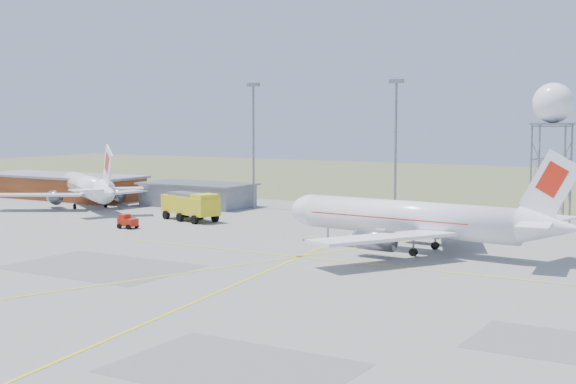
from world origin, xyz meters
The scene contains 11 objects.
ground centered at (0.00, 0.00, 0.00)m, with size 400.00×400.00×0.00m, color gray.
grass_strip centered at (0.00, 140.00, 0.01)m, with size 400.00×120.00×0.03m, color #586B3B.
building_orange centered at (-75.00, 62.00, 2.17)m, with size 33.00×12.00×4.30m.
building_grey centered at (-45.00, 64.00, 1.97)m, with size 19.00×10.00×3.90m.
mast_a centered at (-35.00, 66.00, 12.07)m, with size 2.20×0.50×20.50m.
mast_b centered at (-10.00, 66.00, 12.07)m, with size 2.20×0.50×20.50m.
airliner_main centered at (3.52, 39.59, 3.60)m, with size 34.55×33.49×11.75m.
airliner_far centered at (-59.40, 53.21, 3.35)m, with size 29.18×26.68×10.92m.
radar_tower centered at (12.03, 67.62, 10.98)m, with size 5.40×5.40×19.56m.
fire_truck centered at (-34.22, 48.31, 1.98)m, with size 10.85×6.60×4.12m.
baggage_tug centered at (-36.68, 37.49, 0.72)m, with size 2.48×2.00×1.90m.
Camera 1 is at (36.62, -43.53, 14.95)m, focal length 50.00 mm.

